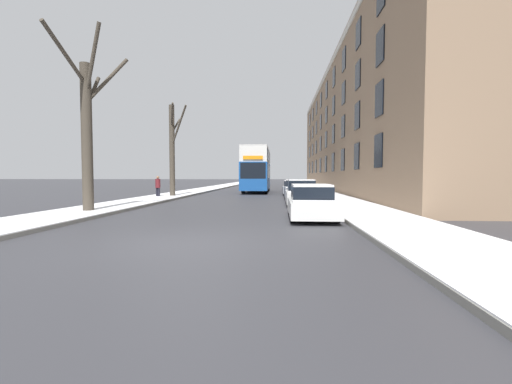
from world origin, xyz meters
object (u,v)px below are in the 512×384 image
object	(u,v)px
pedestrian_left_sidewalk	(158,186)
double_decker_bus	(257,168)
parked_car_1	(301,193)
bare_tree_left_0	(87,128)
parked_car_2	(296,190)
parked_car_3	(293,188)
bare_tree_left_1	(172,148)
parked_car_0	(311,203)

from	to	relation	value
pedestrian_left_sidewalk	double_decker_bus	bearing A→B (deg)	73.96
parked_car_1	pedestrian_left_sidewalk	size ratio (longest dim) A/B	2.46
bare_tree_left_0	parked_car_2	size ratio (longest dim) A/B	2.01
parked_car_2	parked_car_3	xyz separation A→B (m)	(-0.00, 5.28, -0.06)
parked_car_1	bare_tree_left_1	bearing A→B (deg)	146.63
bare_tree_left_0	pedestrian_left_sidewalk	bearing A→B (deg)	93.66
parked_car_1	pedestrian_left_sidewalk	world-z (taller)	pedestrian_left_sidewalk
double_decker_bus	parked_car_0	xyz separation A→B (m)	(3.54, -21.82, -1.90)
bare_tree_left_1	parked_car_1	world-z (taller)	bare_tree_left_1
double_decker_bus	parked_car_2	world-z (taller)	double_decker_bus
parked_car_3	pedestrian_left_sidewalk	distance (m)	11.60
bare_tree_left_0	pedestrian_left_sidewalk	distance (m)	10.93
double_decker_bus	parked_car_2	bearing A→B (deg)	-70.98
double_decker_bus	parked_car_3	bearing A→B (deg)	-54.64
double_decker_bus	pedestrian_left_sidewalk	xyz separation A→B (m)	(-6.78, -10.28, -1.60)
double_decker_bus	bare_tree_left_1	bearing A→B (deg)	-121.88
double_decker_bus	parked_car_1	distance (m)	16.17
bare_tree_left_1	pedestrian_left_sidewalk	xyz separation A→B (m)	(-0.89, -0.82, -2.88)
parked_car_0	parked_car_2	size ratio (longest dim) A/B	1.08
parked_car_0	parked_car_1	size ratio (longest dim) A/B	1.05
parked_car_0	parked_car_1	world-z (taller)	parked_car_1
parked_car_1	parked_car_2	distance (m)	5.41
parked_car_2	parked_car_0	bearing A→B (deg)	-90.00
parked_car_3	pedestrian_left_sidewalk	xyz separation A→B (m)	(-10.31, -5.30, 0.32)
double_decker_bus	parked_car_2	xyz separation A→B (m)	(3.54, -10.26, -1.86)
parked_car_2	pedestrian_left_sidewalk	distance (m)	10.32
bare_tree_left_1	parked_car_0	bearing A→B (deg)	-52.67
bare_tree_left_0	parked_car_2	world-z (taller)	bare_tree_left_0
double_decker_bus	pedestrian_left_sidewalk	bearing A→B (deg)	-123.39
parked_car_0	pedestrian_left_sidewalk	bearing A→B (deg)	131.80
bare_tree_left_0	parked_car_1	world-z (taller)	bare_tree_left_0
bare_tree_left_1	parked_car_2	xyz separation A→B (m)	(9.42, -0.80, -3.14)
bare_tree_left_1	parked_car_2	world-z (taller)	bare_tree_left_1
parked_car_3	pedestrian_left_sidewalk	world-z (taller)	pedestrian_left_sidewalk
bare_tree_left_1	parked_car_2	bearing A→B (deg)	-4.83
bare_tree_left_0	double_decker_bus	xyz separation A→B (m)	(6.10, 20.81, -1.25)
bare_tree_left_1	pedestrian_left_sidewalk	bearing A→B (deg)	-137.46
double_decker_bus	pedestrian_left_sidewalk	size ratio (longest dim) A/B	6.40
parked_car_1	double_decker_bus	bearing A→B (deg)	102.72
parked_car_1	parked_car_3	size ratio (longest dim) A/B	0.98
parked_car_0	parked_car_1	bearing A→B (deg)	90.00
bare_tree_left_1	pedestrian_left_sidewalk	world-z (taller)	bare_tree_left_1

